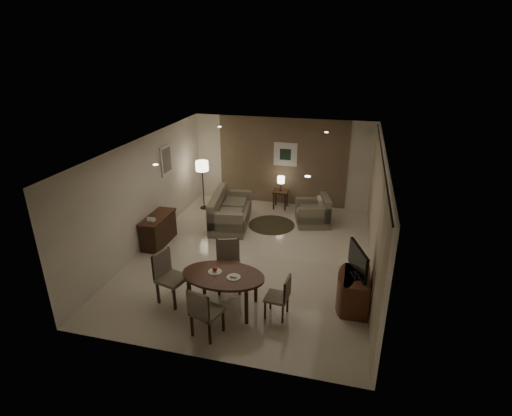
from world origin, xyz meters
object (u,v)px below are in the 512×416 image
(chair_far, at_px, (229,267))
(armchair, at_px, (313,210))
(dining_table, at_px, (224,291))
(side_table, at_px, (280,199))
(tv_cabinet, at_px, (356,292))
(floor_lamp, at_px, (203,185))
(sofa, at_px, (231,210))
(console_desk, at_px, (159,230))
(chair_near, at_px, (207,311))
(chair_right, at_px, (277,297))
(chair_left, at_px, (172,278))

(chair_far, height_order, armchair, chair_far)
(dining_table, distance_m, side_table, 5.20)
(tv_cabinet, height_order, floor_lamp, floor_lamp)
(sofa, distance_m, floor_lamp, 1.50)
(tv_cabinet, bearing_deg, console_desk, 162.95)
(armchair, bearing_deg, dining_table, -30.58)
(chair_near, height_order, floor_lamp, floor_lamp)
(chair_right, bearing_deg, floor_lamp, -139.94)
(floor_lamp, bearing_deg, side_table, 14.84)
(dining_table, relative_size, armchair, 1.73)
(armchair, relative_size, side_table, 1.62)
(chair_right, bearing_deg, chair_near, -48.64)
(console_desk, height_order, side_table, console_desk)
(console_desk, height_order, tv_cabinet, console_desk)
(chair_left, height_order, chair_right, chair_left)
(tv_cabinet, bearing_deg, armchair, 109.04)
(chair_near, bearing_deg, tv_cabinet, -133.31)
(dining_table, height_order, side_table, dining_table)
(dining_table, distance_m, chair_near, 0.79)
(chair_near, xyz_separation_m, side_table, (0.14, 5.97, -0.20))
(tv_cabinet, bearing_deg, chair_right, -156.14)
(chair_near, height_order, armchair, chair_near)
(console_desk, distance_m, floor_lamp, 2.50)
(console_desk, distance_m, chair_near, 3.78)
(sofa, relative_size, side_table, 3.35)
(sofa, bearing_deg, armchair, -83.49)
(chair_near, height_order, chair_left, chair_left)
(dining_table, relative_size, chair_near, 1.63)
(console_desk, bearing_deg, floor_lamp, 83.81)
(dining_table, bearing_deg, chair_far, 99.18)
(sofa, distance_m, side_table, 1.89)
(chair_right, height_order, side_table, chair_right)
(armchair, relative_size, floor_lamp, 0.61)
(side_table, bearing_deg, dining_table, -91.12)
(chair_far, distance_m, chair_left, 1.15)
(chair_far, height_order, side_table, chair_far)
(console_desk, distance_m, side_table, 3.98)
(dining_table, distance_m, chair_far, 0.66)
(side_table, distance_m, floor_lamp, 2.40)
(chair_right, height_order, sofa, sofa)
(chair_left, height_order, floor_lamp, floor_lamp)
(chair_near, xyz_separation_m, chair_left, (-1.00, 0.74, 0.04))
(dining_table, relative_size, chair_far, 1.52)
(armchair, bearing_deg, floor_lamp, -110.53)
(chair_right, bearing_deg, sofa, -145.72)
(chair_far, distance_m, side_table, 4.57)
(chair_near, height_order, chair_far, chair_far)
(console_desk, distance_m, armchair, 4.21)
(chair_far, bearing_deg, chair_right, -48.71)
(tv_cabinet, relative_size, side_table, 1.59)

